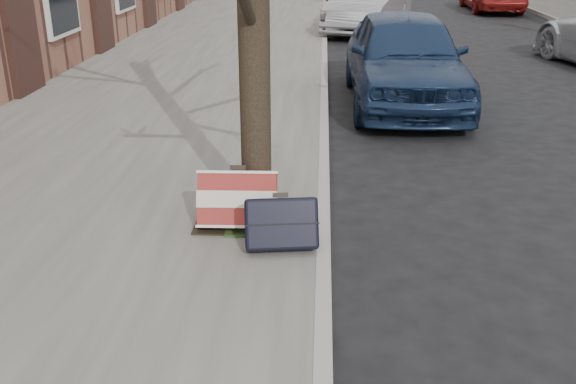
# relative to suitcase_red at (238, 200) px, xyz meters

# --- Properties ---
(ground) EXTENTS (120.00, 120.00, 0.00)m
(ground) POSITION_rel_suitcase_red_xyz_m (2.02, -0.96, -0.39)
(ground) COLOR black
(ground) RESTS_ON ground
(near_sidewalk) EXTENTS (5.00, 70.00, 0.12)m
(near_sidewalk) POSITION_rel_suitcase_red_xyz_m (-1.68, 14.04, -0.33)
(near_sidewalk) COLOR gray
(near_sidewalk) RESTS_ON ground
(dirt_patch) EXTENTS (0.85, 0.85, 0.02)m
(dirt_patch) POSITION_rel_suitcase_red_xyz_m (0.02, 0.24, -0.26)
(dirt_patch) COLOR black
(dirt_patch) RESTS_ON near_sidewalk
(suitcase_red) EXTENTS (0.71, 0.40, 0.54)m
(suitcase_red) POSITION_rel_suitcase_red_xyz_m (0.00, 0.00, 0.00)
(suitcase_red) COLOR maroon
(suitcase_red) RESTS_ON near_sidewalk
(suitcase_navy) EXTENTS (0.65, 0.44, 0.48)m
(suitcase_navy) POSITION_rel_suitcase_red_xyz_m (0.41, -0.40, -0.03)
(suitcase_navy) COLOR black
(suitcase_navy) RESTS_ON near_sidewalk
(car_near_front) EXTENTS (1.80, 4.37, 1.48)m
(car_near_front) POSITION_rel_suitcase_red_xyz_m (2.03, 5.09, 0.35)
(car_near_front) COLOR #162744
(car_near_front) RESTS_ON ground
(car_near_mid) EXTENTS (2.73, 4.61, 1.43)m
(car_near_mid) POSITION_rel_suitcase_red_xyz_m (1.98, 12.93, 0.33)
(car_near_mid) COLOR #9C9EA4
(car_near_mid) RESTS_ON ground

